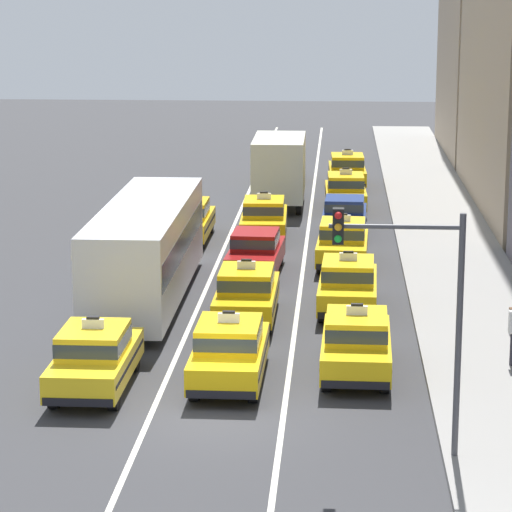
{
  "coord_description": "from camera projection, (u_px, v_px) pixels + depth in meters",
  "views": [
    {
      "loc": [
        2.84,
        -28.03,
        10.23
      ],
      "look_at": [
        0.14,
        11.92,
        1.3
      ],
      "focal_mm": 86.65,
      "sensor_mm": 36.0,
      "label": 1
    }
  ],
  "objects": [
    {
      "name": "traffic_light_pole",
      "position": [
        415.0,
        291.0,
        26.13
      ],
      "size": [
        2.87,
        0.33,
        5.58
      ],
      "color": "#47474C",
      "rests_on": "ground"
    },
    {
      "name": "lane_stripe_left_center",
      "position": [
        226.0,
        243.0,
        49.29
      ],
      "size": [
        0.14,
        80.0,
        0.01
      ],
      "primitive_type": "cube",
      "color": "silver",
      "rests_on": "ground"
    },
    {
      "name": "taxi_right_third",
      "position": [
        343.0,
        242.0,
        45.32
      ],
      "size": [
        1.96,
        4.62,
        1.96
      ],
      "color": "black",
      "rests_on": "ground"
    },
    {
      "name": "taxi_center_fourth",
      "position": [
        264.0,
        218.0,
        49.92
      ],
      "size": [
        1.93,
        4.61,
        1.96
      ],
      "color": "black",
      "rests_on": "ground"
    },
    {
      "name": "taxi_left_third",
      "position": [
        188.0,
        219.0,
        49.58
      ],
      "size": [
        1.82,
        4.56,
        1.96
      ],
      "color": "black",
      "rests_on": "ground"
    },
    {
      "name": "taxi_right_fifth",
      "position": [
        345.0,
        191.0,
        56.25
      ],
      "size": [
        1.93,
        4.6,
        1.96
      ],
      "color": "black",
      "rests_on": "ground"
    },
    {
      "name": "taxi_center_sixth",
      "position": [
        280.0,
        165.0,
        64.3
      ],
      "size": [
        1.88,
        4.58,
        1.96
      ],
      "color": "black",
      "rests_on": "ground"
    },
    {
      "name": "bus_left_second",
      "position": [
        146.0,
        247.0,
        39.97
      ],
      "size": [
        2.59,
        11.22,
        3.22
      ],
      "color": "black",
      "rests_on": "ground"
    },
    {
      "name": "ground_plane",
      "position": [
        217.0,
        416.0,
        29.71
      ],
      "size": [
        160.0,
        160.0,
        0.0
      ],
      "primitive_type": "plane",
      "color": "#353538"
    },
    {
      "name": "box_truck_center_fifth",
      "position": [
        280.0,
        167.0,
        57.26
      ],
      "size": [
        2.34,
        6.98,
        3.27
      ],
      "color": "black",
      "rests_on": "ground"
    },
    {
      "name": "taxi_center_second",
      "position": [
        247.0,
        293.0,
        37.89
      ],
      "size": [
        1.84,
        4.57,
        1.96
      ],
      "color": "black",
      "rests_on": "ground"
    },
    {
      "name": "taxi_right_sixth",
      "position": [
        347.0,
        170.0,
        62.55
      ],
      "size": [
        1.93,
        4.61,
        1.96
      ],
      "color": "black",
      "rests_on": "ground"
    },
    {
      "name": "lane_stripe_center_right",
      "position": [
        306.0,
        244.0,
        49.08
      ],
      "size": [
        0.14,
        80.0,
        0.01
      ],
      "primitive_type": "cube",
      "color": "silver",
      "rests_on": "ground"
    },
    {
      "name": "taxi_right_nearest",
      "position": [
        356.0,
        342.0,
        32.71
      ],
      "size": [
        1.9,
        4.59,
        1.96
      ],
      "color": "black",
      "rests_on": "ground"
    },
    {
      "name": "taxi_right_second",
      "position": [
        348.0,
        284.0,
        39.02
      ],
      "size": [
        1.93,
        4.6,
        1.96
      ],
      "color": "black",
      "rests_on": "ground"
    },
    {
      "name": "sedan_center_third",
      "position": [
        256.0,
        251.0,
        43.9
      ],
      "size": [
        1.95,
        4.37,
        1.58
      ],
      "color": "black",
      "rests_on": "ground"
    },
    {
      "name": "taxi_left_nearest",
      "position": [
        95.0,
        357.0,
        31.45
      ],
      "size": [
        1.83,
        4.56,
        1.96
      ],
      "color": "black",
      "rests_on": "ground"
    },
    {
      "name": "taxi_center_nearest",
      "position": [
        229.0,
        350.0,
        31.99
      ],
      "size": [
        1.84,
        4.57,
        1.96
      ],
      "color": "black",
      "rests_on": "ground"
    },
    {
      "name": "sidewalk_curb",
      "position": [
        460.0,
        274.0,
        43.82
      ],
      "size": [
        4.0,
        90.0,
        0.15
      ],
      "primitive_type": "cube",
      "color": "gray",
      "rests_on": "ground"
    },
    {
      "name": "sedan_right_fourth",
      "position": [
        344.0,
        215.0,
        50.65
      ],
      "size": [
        1.89,
        4.35,
        1.58
      ],
      "color": "black",
      "rests_on": "ground"
    }
  ]
}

